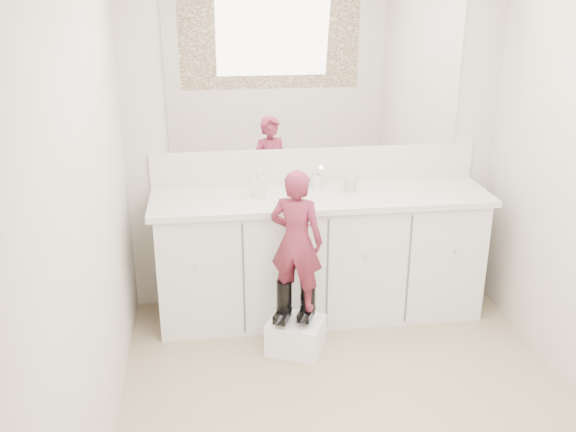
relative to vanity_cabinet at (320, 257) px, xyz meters
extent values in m
plane|color=#847656|center=(0.00, -1.23, -0.42)|extent=(3.00, 3.00, 0.00)
plane|color=#BDB2A1|center=(0.00, 0.27, 0.77)|extent=(2.60, 0.00, 2.60)
plane|color=#BDB2A1|center=(0.00, -2.73, 0.77)|extent=(2.60, 0.00, 2.60)
plane|color=#BDB2A1|center=(-1.30, -1.23, 0.78)|extent=(0.00, 3.00, 3.00)
cube|color=silver|center=(0.00, 0.00, 0.00)|extent=(2.20, 0.55, 0.85)
cube|color=beige|center=(0.00, -0.01, 0.45)|extent=(2.28, 0.58, 0.04)
cube|color=beige|center=(0.00, 0.26, 0.59)|extent=(2.28, 0.03, 0.25)
cube|color=white|center=(0.00, 0.26, 1.22)|extent=(2.00, 0.02, 1.00)
cube|color=#472819|center=(0.00, -2.71, 1.22)|extent=(2.00, 0.01, 1.20)
cylinder|color=silver|center=(0.00, 0.15, 0.52)|extent=(0.08, 0.08, 0.10)
imported|color=beige|center=(0.21, 0.05, 0.52)|extent=(0.14, 0.14, 0.11)
imported|color=beige|center=(-0.41, 0.01, 0.55)|extent=(0.09, 0.09, 0.18)
cube|color=white|center=(-0.24, -0.48, -0.32)|extent=(0.42, 0.39, 0.21)
imported|color=#AF3654|center=(-0.24, -0.48, 0.34)|extent=(0.39, 0.33, 0.90)
cylinder|color=#E95A9E|center=(-0.17, -0.48, 0.44)|extent=(0.13, 0.07, 0.06)
camera|label=1|loc=(-0.75, -4.00, 1.86)|focal=40.00mm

